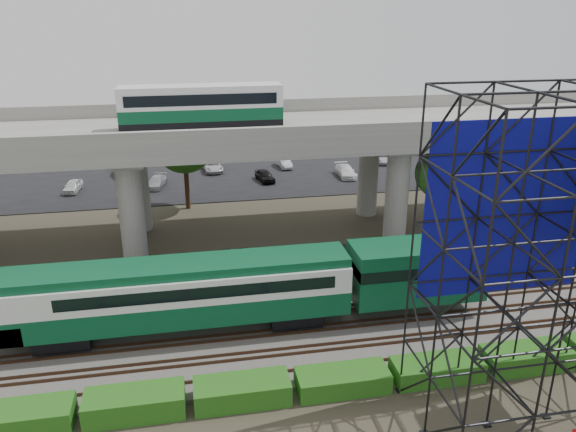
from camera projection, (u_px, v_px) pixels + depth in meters
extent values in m
plane|color=#474233|center=(304.00, 343.00, 31.77)|extent=(140.00, 140.00, 0.00)
cube|color=slate|center=(297.00, 323.00, 33.57)|extent=(90.00, 12.00, 0.20)
cube|color=black|center=(274.00, 264.00, 41.41)|extent=(90.00, 5.00, 0.08)
cube|color=black|center=(241.00, 175.00, 63.01)|extent=(90.00, 18.00, 0.08)
cube|color=#495F79|center=(225.00, 133.00, 83.25)|extent=(140.00, 40.00, 0.03)
cube|color=#472D1E|center=(315.00, 368.00, 29.17)|extent=(90.00, 0.08, 0.16)
cube|color=#472D1E|center=(309.00, 352.00, 30.49)|extent=(90.00, 0.08, 0.16)
cube|color=#472D1E|center=(307.00, 346.00, 31.01)|extent=(90.00, 0.08, 0.16)
cube|color=#472D1E|center=(302.00, 332.00, 32.33)|extent=(90.00, 0.08, 0.16)
cube|color=#472D1E|center=(300.00, 327.00, 32.85)|extent=(90.00, 0.08, 0.16)
cube|color=#472D1E|center=(295.00, 314.00, 34.17)|extent=(90.00, 0.08, 0.16)
cube|color=#472D1E|center=(293.00, 310.00, 34.69)|extent=(90.00, 0.08, 0.16)
cube|color=#472D1E|center=(289.00, 299.00, 36.01)|extent=(90.00, 0.08, 0.16)
cube|color=#472D1E|center=(287.00, 294.00, 36.52)|extent=(90.00, 0.08, 0.16)
cube|color=#472D1E|center=(283.00, 284.00, 37.85)|extent=(90.00, 0.08, 0.16)
cube|color=black|center=(65.00, 335.00, 31.05)|extent=(3.00, 2.20, 0.90)
cube|color=black|center=(295.00, 313.00, 33.29)|extent=(3.00, 2.20, 0.90)
cube|color=#0A4929|center=(182.00, 306.00, 31.76)|extent=(19.00, 3.00, 1.40)
cube|color=silver|center=(180.00, 283.00, 31.25)|extent=(19.00, 3.00, 1.50)
cube|color=#0A4929|center=(179.00, 267.00, 30.90)|extent=(19.00, 2.60, 0.50)
cube|color=black|center=(199.00, 281.00, 31.41)|extent=(15.00, 3.06, 0.70)
ellipsoid|color=silver|center=(0.00, 308.00, 29.81)|extent=(3.60, 3.00, 3.20)
cube|color=#0A4929|center=(3.00, 325.00, 30.18)|extent=(2.60, 3.00, 1.10)
cube|color=#0A4929|center=(416.00, 270.00, 33.82)|extent=(8.00, 3.00, 3.40)
cube|color=#9E9B93|center=(262.00, 134.00, 43.44)|extent=(80.00, 12.00, 1.20)
cube|color=#9E9B93|center=(274.00, 135.00, 37.74)|extent=(80.00, 0.50, 1.10)
cube|color=#9E9B93|center=(252.00, 106.00, 48.32)|extent=(80.00, 0.50, 1.10)
cylinder|color=#9E9B93|center=(132.00, 213.00, 40.12)|extent=(1.80, 1.80, 8.00)
cylinder|color=#9E9B93|center=(138.00, 184.00, 46.56)|extent=(1.80, 1.80, 8.00)
cube|color=#9E9B93|center=(130.00, 151.00, 42.03)|extent=(2.40, 9.00, 0.60)
cylinder|color=#9E9B93|center=(397.00, 196.00, 43.57)|extent=(1.80, 1.80, 8.00)
cylinder|color=#9E9B93|center=(368.00, 172.00, 50.00)|extent=(1.80, 1.80, 8.00)
cube|color=#9E9B93|center=(384.00, 140.00, 45.48)|extent=(2.40, 9.00, 0.60)
cylinder|color=#9E9B93|center=(550.00, 162.00, 53.11)|extent=(1.80, 1.80, 8.00)
cube|color=black|center=(202.00, 123.00, 42.32)|extent=(12.00, 2.50, 0.70)
cube|color=#0A4929|center=(202.00, 113.00, 42.04)|extent=(12.00, 2.50, 0.90)
cube|color=silver|center=(201.00, 98.00, 41.65)|extent=(12.00, 2.50, 1.30)
cube|color=black|center=(201.00, 97.00, 41.63)|extent=(11.00, 2.56, 0.80)
cube|color=silver|center=(200.00, 87.00, 41.36)|extent=(12.00, 2.40, 0.30)
cube|color=#0B0C7E|center=(508.00, 209.00, 25.35)|extent=(8.10, 0.08, 8.25)
cube|color=black|center=(516.00, 420.00, 25.82)|extent=(9.36, 6.36, 0.08)
cube|color=#1A4F12|center=(21.00, 418.00, 25.21)|extent=(4.60, 1.80, 1.10)
cube|color=#1A4F12|center=(135.00, 404.00, 26.05)|extent=(4.60, 1.80, 1.20)
cube|color=#1A4F12|center=(242.00, 391.00, 26.92)|extent=(4.60, 1.80, 1.15)
cube|color=#1A4F12|center=(342.00, 380.00, 27.81)|extent=(4.60, 1.80, 1.03)
cube|color=#1A4F12|center=(437.00, 369.00, 28.67)|extent=(4.60, 1.80, 1.01)
cube|color=#1A4F12|center=(526.00, 358.00, 29.51)|extent=(4.60, 1.80, 1.12)
cylinder|color=#382314|center=(443.00, 212.00, 44.82)|extent=(0.44, 0.44, 4.80)
ellipsoid|color=#1A4F12|center=(447.00, 174.00, 43.69)|extent=(4.94, 4.94, 4.18)
cylinder|color=#382314|center=(187.00, 184.00, 51.95)|extent=(0.44, 0.44, 4.80)
ellipsoid|color=#1A4F12|center=(185.00, 150.00, 50.82)|extent=(4.94, 4.94, 4.18)
imported|color=black|center=(229.00, 261.00, 39.88)|extent=(6.15, 4.57, 1.55)
imported|color=silver|center=(73.00, 186.00, 57.03)|extent=(1.80, 3.55, 1.16)
imported|color=#B0B4B8|center=(123.00, 170.00, 62.39)|extent=(1.89, 4.08, 1.29)
imported|color=#A0A1A7|center=(156.00, 182.00, 58.48)|extent=(2.40, 4.04, 1.10)
imported|color=silver|center=(212.00, 166.00, 64.10)|extent=(2.49, 4.49, 1.19)
imported|color=black|center=(265.00, 176.00, 60.43)|extent=(2.08, 3.73, 1.20)
imported|color=#969A9D|center=(284.00, 162.00, 65.55)|extent=(1.58, 3.59, 1.15)
imported|color=white|center=(346.00, 171.00, 61.98)|extent=(1.72, 4.22, 1.23)
imported|color=silver|center=(382.00, 158.00, 67.63)|extent=(2.13, 4.04, 1.08)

